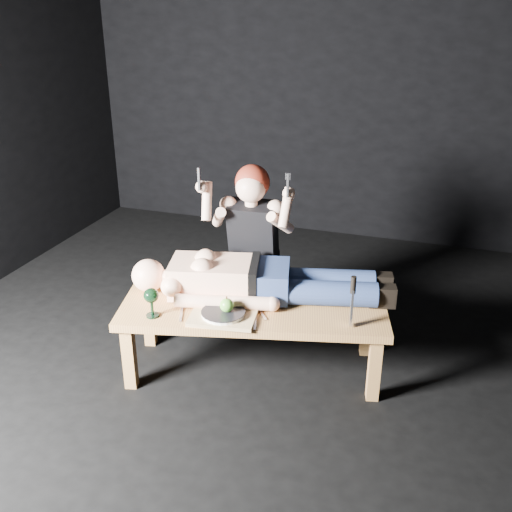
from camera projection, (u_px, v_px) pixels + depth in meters
name	position (u px, v px, depth m)	size (l,w,h in m)	color
ground	(270.00, 376.00, 3.63)	(5.00, 5.00, 0.00)	black
back_wall	(356.00, 74.00, 5.19)	(5.00, 5.00, 0.00)	black
table	(253.00, 338.00, 3.61)	(1.57, 0.59, 0.45)	#B0823F
lying_man	(263.00, 276.00, 3.59)	(1.57, 0.48, 0.26)	beige
kneeling_woman	(256.00, 246.00, 3.93)	(0.65, 0.73, 1.22)	black
serving_tray	(223.00, 316.00, 3.38)	(0.37, 0.27, 0.02)	tan
plate	(223.00, 313.00, 3.37)	(0.25, 0.25, 0.02)	white
apple	(227.00, 305.00, 3.35)	(0.08, 0.08, 0.08)	green
goblet	(152.00, 303.00, 3.37)	(0.09, 0.09, 0.18)	black
fork_flat	(181.00, 314.00, 3.42)	(0.01, 0.17, 0.01)	#B2B2B7
knife_flat	(255.00, 322.00, 3.33)	(0.01, 0.17, 0.01)	#B2B2B7
spoon_flat	(261.00, 313.00, 3.43)	(0.01, 0.17, 0.01)	#B2B2B7
carving_knife	(352.00, 302.00, 3.24)	(0.04, 0.04, 0.31)	#B2B2B7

